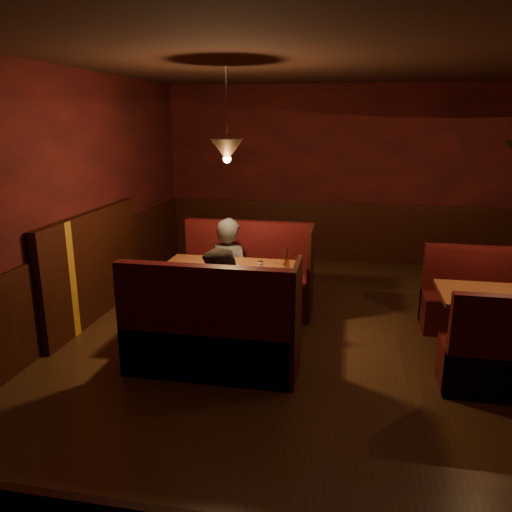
% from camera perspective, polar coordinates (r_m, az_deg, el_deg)
% --- Properties ---
extents(room, '(6.02, 7.02, 2.92)m').
position_cam_1_polar(room, '(5.09, 6.47, 0.50)').
color(room, '#4C2B1A').
rests_on(room, ground).
extents(main_table, '(1.49, 0.91, 1.04)m').
position_cam_1_polar(main_table, '(5.44, -2.95, -3.24)').
color(main_table, '#572D13').
rests_on(main_table, ground).
extents(main_bench_far, '(1.64, 0.59, 1.12)m').
position_cam_1_polar(main_bench_far, '(6.30, -0.94, -3.09)').
color(main_bench_far, black).
rests_on(main_bench_far, ground).
extents(main_bench_near, '(1.64, 0.59, 1.12)m').
position_cam_1_polar(main_bench_near, '(4.76, -5.15, -9.42)').
color(main_bench_near, black).
rests_on(main_bench_near, ground).
extents(second_table, '(1.22, 0.78, 0.69)m').
position_cam_1_polar(second_table, '(5.54, 26.27, -5.68)').
color(second_table, '#572D13').
rests_on(second_table, ground).
extents(second_bench_far, '(1.35, 0.50, 0.96)m').
position_cam_1_polar(second_bench_far, '(6.28, 24.63, -5.09)').
color(second_bench_far, black).
rests_on(second_bench_far, ground).
extents(diner_a, '(0.67, 0.54, 1.59)m').
position_cam_1_polar(diner_a, '(5.96, -3.10, 0.21)').
color(diner_a, '#343434').
rests_on(diner_a, ground).
extents(diner_b, '(0.90, 0.82, 1.50)m').
position_cam_1_polar(diner_b, '(4.86, -3.91, -3.86)').
color(diner_b, black).
rests_on(diner_b, ground).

